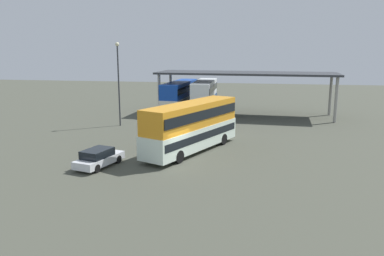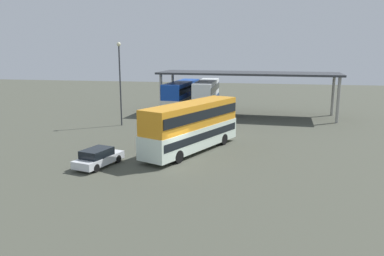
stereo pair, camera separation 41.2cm
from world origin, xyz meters
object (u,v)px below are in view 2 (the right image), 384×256
parked_hatchback (98,157)px  double_decker_near_canopy (182,95)px  double_decker_main (192,125)px  double_decker_mid_row (206,96)px  lamppost_tall (120,75)px

parked_hatchback → double_decker_near_canopy: (0.64, 25.87, 1.58)m
double_decker_main → double_decker_mid_row: 19.72m
double_decker_mid_row → lamppost_tall: size_ratio=1.15×
parked_hatchback → double_decker_near_canopy: size_ratio=0.39×
double_decker_main → parked_hatchback: bearing=156.0°
double_decker_near_canopy → lamppost_tall: 12.36m
lamppost_tall → double_decker_main: bearing=-43.6°
parked_hatchback → double_decker_near_canopy: bearing=13.5°
double_decker_main → double_decker_near_canopy: (-5.34, 20.41, -0.01)m
double_decker_mid_row → double_decker_main: bearing=-176.1°
parked_hatchback → double_decker_mid_row: bearing=5.4°
double_decker_main → double_decker_mid_row: bearing=28.8°
double_decker_main → parked_hatchback: (-5.98, -5.46, -1.59)m
double_decker_main → parked_hatchback: double_decker_main is taller
double_decker_main → double_decker_mid_row: double_decker_mid_row is taller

